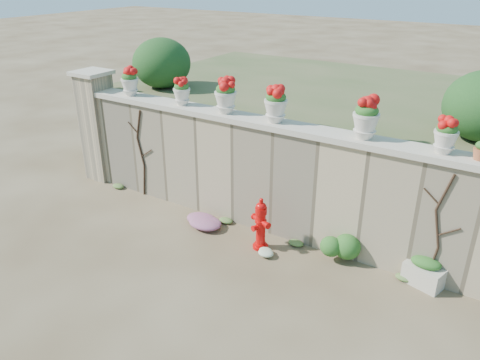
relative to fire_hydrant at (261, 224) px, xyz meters
The scene contains 19 objects.
ground 1.30m from the fire_hydrant, 114.44° to the right, with size 80.00×80.00×0.00m, color #4E3C27.
stone_wall 1.00m from the fire_hydrant, 125.49° to the left, with size 8.00×0.40×2.00m, color tan.
wall_cap 1.78m from the fire_hydrant, 125.49° to the left, with size 8.10×0.52×0.10m, color beige.
gate_pillar 4.76m from the fire_hydrant, behind, with size 0.72×0.72×2.48m.
raised_fill 3.97m from the fire_hydrant, 97.30° to the left, with size 9.00×6.00×2.00m, color #384C23.
back_shrub_left 4.64m from the fire_hydrant, 152.81° to the left, with size 1.30×1.30×1.10m, color #143814.
vine_left 3.25m from the fire_hydrant, behind, with size 0.60×0.04×1.91m.
vine_right 2.82m from the fire_hydrant, ahead, with size 0.60×0.04×1.91m.
fire_hydrant is the anchor object (origin of this frame).
planter_box 2.71m from the fire_hydrant, ahead, with size 0.66×0.49×0.49m.
green_shrub 1.35m from the fire_hydrant, 13.98° to the left, with size 0.67×0.60×0.64m, color #1E5119.
magenta_clump 1.29m from the fire_hydrant, behind, with size 0.84×0.56×0.22m, color #C727A4.
white_flowers 0.50m from the fire_hydrant, 31.16° to the right, with size 0.44×0.36×0.16m, color white.
urn_pot_0 4.06m from the fire_hydrant, 168.77° to the left, with size 0.36×0.36×0.56m.
urn_pot_1 2.95m from the fire_hydrant, 162.15° to the left, with size 0.33×0.33×0.51m.
urn_pot_2 2.36m from the fire_hydrant, 149.10° to the left, with size 0.40×0.40×0.63m.
urn_pot_3 2.05m from the fire_hydrant, 102.35° to the left, with size 0.40×0.40×0.62m.
urn_pot_4 2.49m from the fire_hydrant, 26.52° to the left, with size 0.41×0.41×0.64m.
urn_pot_5 3.25m from the fire_hydrant, 15.29° to the left, with size 0.34×0.34×0.53m.
Camera 1 is at (3.94, -5.01, 4.53)m, focal length 35.00 mm.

